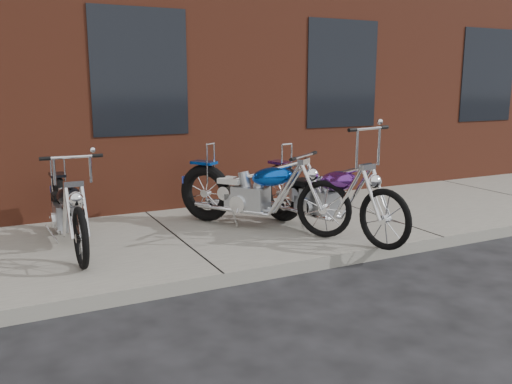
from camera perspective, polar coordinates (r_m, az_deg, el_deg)
ground at (r=5.61m, az=-3.37°, el=-10.02°), size 120.00×120.00×0.00m
sidewalk at (r=6.92m, az=-8.27°, el=-5.29°), size 22.00×3.00×0.15m
chopper_purple at (r=6.96m, az=7.24°, el=-0.68°), size 0.82×2.46×1.41m
chopper_blue at (r=7.14m, az=0.11°, el=-0.29°), size 1.56×2.11×1.09m
chopper_third at (r=6.69m, az=-19.18°, el=-2.08°), size 0.56×2.28×1.16m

